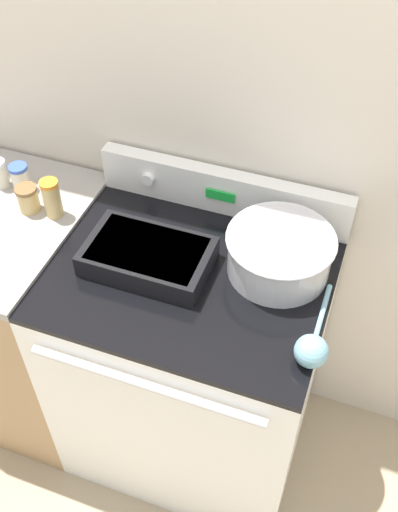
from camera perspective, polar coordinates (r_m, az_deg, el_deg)
ground_plane at (r=2.31m, az=-3.53°, el=-22.82°), size 12.00×12.00×0.00m
kitchen_wall at (r=1.71m, az=3.27°, el=14.20°), size 8.00×0.05×2.50m
stove_range at (r=2.03m, az=-0.69°, el=-10.36°), size 0.78×0.66×0.92m
control_panel at (r=1.82m, az=2.35°, el=6.19°), size 0.78×0.07×0.14m
side_counter at (r=2.25m, az=-16.48°, el=-5.14°), size 0.52×0.63×0.93m
mixing_bowl at (r=1.64m, az=7.69°, el=0.41°), size 0.30×0.30×0.13m
casserole_dish at (r=1.67m, az=-4.89°, el=0.07°), size 0.35×0.22×0.07m
ladle at (r=1.49m, az=10.70°, el=-8.68°), size 0.08×0.30×0.08m
spice_jar_orange_cap at (r=1.84m, az=-13.84°, el=5.36°), size 0.06×0.06×0.13m
spice_jar_brown_cap at (r=1.89m, az=-15.97°, el=5.28°), size 0.07×0.07×0.08m
spice_jar_blue_cap at (r=1.98m, az=-16.65°, el=7.19°), size 0.06×0.06×0.09m
spice_jar_white_cap at (r=2.01m, az=-18.45°, el=7.49°), size 0.05×0.05×0.09m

